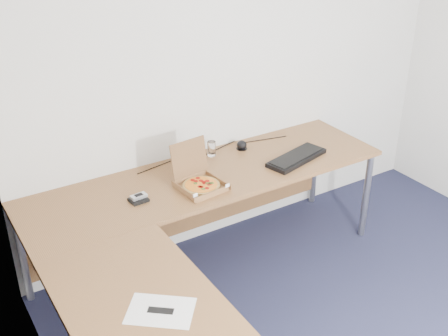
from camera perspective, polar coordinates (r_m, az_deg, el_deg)
room_shell at (r=2.88m, az=21.56°, el=-0.24°), size 3.50×3.50×2.50m
desk at (r=3.30m, az=-2.74°, el=-5.52°), size 2.50×2.20×0.73m
pizza_box at (r=3.58m, az=-2.45°, el=-1.51°), size 0.26×0.31×0.27m
drinking_glass at (r=3.97m, az=-1.28°, el=1.98°), size 0.06×0.06×0.11m
keyboard at (r=3.96m, az=7.35°, el=1.02°), size 0.51×0.28×0.03m
wallet at (r=3.48m, az=-8.64°, el=-3.21°), size 0.11×0.10×0.02m
phone at (r=3.48m, az=-8.62°, el=-2.85°), size 0.10×0.06×0.02m
paper_sheet at (r=2.67m, az=-6.43°, el=-14.15°), size 0.37×0.36×0.00m
dome_speaker at (r=4.08m, az=1.81°, el=2.40°), size 0.08×0.08×0.07m
cable_bundle at (r=4.04m, az=-1.37°, el=1.60°), size 0.59×0.12×0.01m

